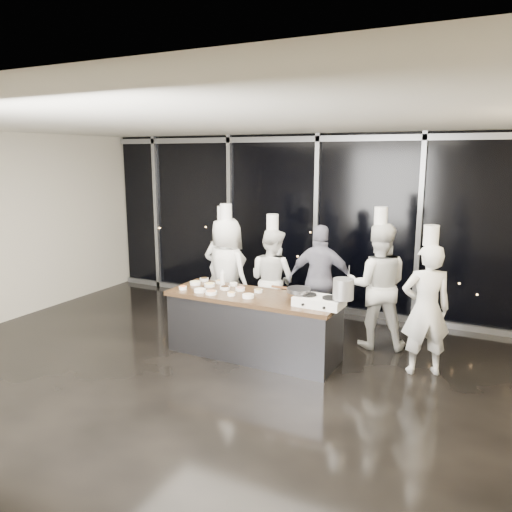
{
  "coord_description": "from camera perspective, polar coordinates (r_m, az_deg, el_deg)",
  "views": [
    {
      "loc": [
        3.07,
        -5.1,
        2.83
      ],
      "look_at": [
        -0.11,
        1.2,
        1.39
      ],
      "focal_mm": 35.0,
      "sensor_mm": 36.0,
      "label": 1
    }
  ],
  "objects": [
    {
      "name": "chef_center",
      "position": [
        8.08,
        1.85,
        -2.67
      ],
      "size": [
        0.94,
        0.81,
        1.91
      ],
      "rotation": [
        0.0,
        0.0,
        2.91
      ],
      "color": "silver",
      "rests_on": "ground"
    },
    {
      "name": "prep_bowls",
      "position": [
        7.3,
        -4.34,
        -3.63
      ],
      "size": [
        1.21,
        0.74,
        0.05
      ],
      "color": "white",
      "rests_on": "demo_counter"
    },
    {
      "name": "demo_counter",
      "position": [
        7.14,
        -0.29,
        -7.9
      ],
      "size": [
        2.46,
        0.86,
        0.9
      ],
      "color": "#3B3B40",
      "rests_on": "ground"
    },
    {
      "name": "chef_right",
      "position": [
        7.56,
        13.71,
        -3.26
      ],
      "size": [
        1.07,
        0.93,
        2.1
      ],
      "rotation": [
        0.0,
        0.0,
        3.42
      ],
      "color": "silver",
      "rests_on": "ground"
    },
    {
      "name": "stock_pot",
      "position": [
        6.37,
        9.95,
        -3.74
      ],
      "size": [
        0.27,
        0.27,
        0.26
      ],
      "primitive_type": "cylinder",
      "rotation": [
        0.0,
        0.0,
        -0.04
      ],
      "color": "#A6A7A9",
      "rests_on": "stove"
    },
    {
      "name": "squeeze_bottle",
      "position": [
        7.48,
        -3.84,
        -2.48
      ],
      "size": [
        0.07,
        0.07,
        0.26
      ],
      "color": "white",
      "rests_on": "demo_counter"
    },
    {
      "name": "stove",
      "position": [
        6.54,
        7.23,
        -5.13
      ],
      "size": [
        0.64,
        0.42,
        0.14
      ],
      "rotation": [
        0.0,
        0.0,
        -0.04
      ],
      "color": "white",
      "rests_on": "demo_counter"
    },
    {
      "name": "ground",
      "position": [
        6.59,
        -3.96,
        -13.92
      ],
      "size": [
        9.0,
        9.0,
        0.0
      ],
      "primitive_type": "plane",
      "color": "black",
      "rests_on": "ground"
    },
    {
      "name": "frying_pan",
      "position": [
        6.64,
        4.85,
        -3.9
      ],
      "size": [
        0.56,
        0.33,
        0.05
      ],
      "rotation": [
        0.0,
        0.0,
        -0.04
      ],
      "color": "slate",
      "rests_on": "stove"
    },
    {
      "name": "chef_left",
      "position": [
        8.2,
        -3.37,
        -1.92
      ],
      "size": [
        1.03,
        0.82,
        2.06
      ],
      "rotation": [
        0.0,
        0.0,
        2.83
      ],
      "color": "silver",
      "rests_on": "ground"
    },
    {
      "name": "guest",
      "position": [
        7.91,
        7.4,
        -2.81
      ],
      "size": [
        1.1,
        0.62,
        1.77
      ],
      "rotation": [
        0.0,
        0.0,
        3.33
      ],
      "color": "#131233",
      "rests_on": "ground"
    },
    {
      "name": "chef_side",
      "position": [
        6.82,
        18.85,
        -5.65
      ],
      "size": [
        0.75,
        0.64,
        1.97
      ],
      "rotation": [
        0.0,
        0.0,
        3.58
      ],
      "color": "silver",
      "rests_on": "ground"
    },
    {
      "name": "chef_far_left",
      "position": [
        8.49,
        -3.71,
        -1.64
      ],
      "size": [
        0.76,
        0.65,
        1.99
      ],
      "rotation": [
        0.0,
        0.0,
        3.56
      ],
      "color": "silver",
      "rests_on": "ground"
    },
    {
      "name": "room_shell",
      "position": [
        5.89,
        -2.78,
        5.83
      ],
      "size": [
        9.02,
        7.02,
        3.21
      ],
      "color": "beige",
      "rests_on": "ground"
    },
    {
      "name": "window_wall",
      "position": [
        9.15,
        6.96,
        3.7
      ],
      "size": [
        8.9,
        0.11,
        3.2
      ],
      "color": "black",
      "rests_on": "ground"
    }
  ]
}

